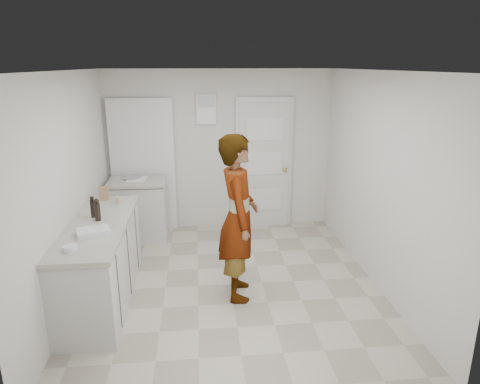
{
  "coord_description": "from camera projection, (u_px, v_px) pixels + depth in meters",
  "views": [
    {
      "loc": [
        -0.35,
        -4.63,
        2.57
      ],
      "look_at": [
        0.16,
        0.4,
        1.05
      ],
      "focal_mm": 32.0,
      "sensor_mm": 36.0,
      "label": 1
    }
  ],
  "objects": [
    {
      "name": "egg_bowl",
      "position": [
        70.0,
        248.0,
        3.91
      ],
      "size": [
        0.12,
        0.12,
        0.05
      ],
      "color": "silver",
      "rests_on": "main_counter"
    },
    {
      "name": "person",
      "position": [
        238.0,
        218.0,
        4.71
      ],
      "size": [
        0.47,
        0.7,
        1.87
      ],
      "primitive_type": "imported",
      "rotation": [
        0.0,
        0.0,
        1.54
      ],
      "color": "silver",
      "rests_on": "ground"
    },
    {
      "name": "side_counter",
      "position": [
        139.0,
        212.0,
        6.42
      ],
      "size": [
        0.84,
        0.61,
        0.93
      ],
      "color": "silver",
      "rests_on": "ground"
    },
    {
      "name": "spice_jar",
      "position": [
        118.0,
        200.0,
        5.24
      ],
      "size": [
        0.05,
        0.05,
        0.08
      ],
      "primitive_type": "cylinder",
      "color": "tan",
      "rests_on": "main_counter"
    },
    {
      "name": "papers",
      "position": [
        137.0,
        179.0,
        6.33
      ],
      "size": [
        0.28,
        0.34,
        0.01
      ],
      "primitive_type": "cube",
      "rotation": [
        0.0,
        0.0,
        -0.09
      ],
      "color": "white",
      "rests_on": "side_counter"
    },
    {
      "name": "main_counter",
      "position": [
        101.0,
        265.0,
        4.74
      ],
      "size": [
        0.64,
        1.96,
        0.93
      ],
      "color": "silver",
      "rests_on": "ground"
    },
    {
      "name": "baking_dish",
      "position": [
        93.0,
        232.0,
        4.29
      ],
      "size": [
        0.36,
        0.3,
        0.05
      ],
      "rotation": [
        0.0,
        0.0,
        0.32
      ],
      "color": "silver",
      "rests_on": "main_counter"
    },
    {
      "name": "cake_mix_box",
      "position": [
        104.0,
        193.0,
        5.35
      ],
      "size": [
        0.11,
        0.05,
        0.17
      ],
      "primitive_type": "cube",
      "rotation": [
        0.0,
        0.0,
        0.01
      ],
      "color": "#916548",
      "rests_on": "main_counter"
    },
    {
      "name": "oil_cruet_a",
      "position": [
        97.0,
        210.0,
        4.64
      ],
      "size": [
        0.06,
        0.06,
        0.25
      ],
      "color": "black",
      "rests_on": "main_counter"
    },
    {
      "name": "ground",
      "position": [
        230.0,
        284.0,
        5.19
      ],
      "size": [
        4.0,
        4.0,
        0.0
      ],
      "primitive_type": "plane",
      "color": "gray",
      "rests_on": "ground"
    },
    {
      "name": "oil_cruet_b",
      "position": [
        93.0,
        207.0,
        4.74
      ],
      "size": [
        0.05,
        0.05,
        0.25
      ],
      "color": "black",
      "rests_on": "main_counter"
    },
    {
      "name": "room_shell",
      "position": [
        209.0,
        166.0,
        6.74
      ],
      "size": [
        4.0,
        4.0,
        4.0
      ],
      "color": "beige",
      "rests_on": "ground"
    }
  ]
}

